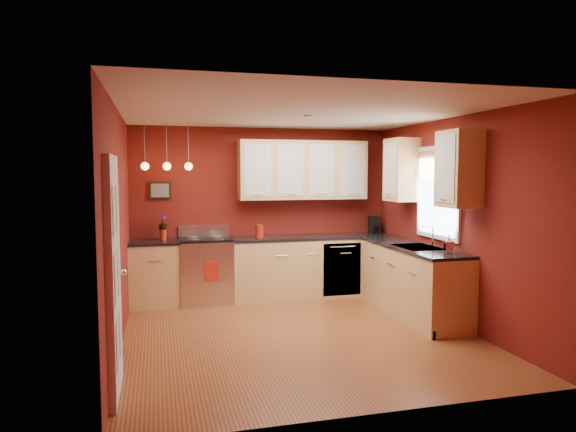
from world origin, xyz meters
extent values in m
plane|color=#9B562D|center=(0.00, 0.00, 0.00)|extent=(4.20, 4.20, 0.00)
cube|color=silver|center=(0.00, 0.00, 2.60)|extent=(4.00, 4.20, 0.02)
cube|color=maroon|center=(0.00, 2.10, 1.30)|extent=(4.00, 0.02, 2.60)
cube|color=maroon|center=(0.00, -2.10, 1.30)|extent=(4.00, 0.02, 2.60)
cube|color=maroon|center=(-2.00, 0.00, 1.30)|extent=(0.02, 4.20, 2.60)
cube|color=maroon|center=(2.00, 0.00, 1.30)|extent=(0.02, 4.20, 2.60)
cube|color=#DFBB77|center=(-1.65, 1.80, 0.45)|extent=(0.70, 0.60, 0.90)
cube|color=#DFBB77|center=(0.73, 1.80, 0.45)|extent=(2.54, 0.60, 0.90)
cube|color=#DFBB77|center=(1.70, 0.45, 0.45)|extent=(0.60, 2.10, 0.90)
cube|color=black|center=(-1.65, 1.80, 0.92)|extent=(0.70, 0.62, 0.04)
cube|color=black|center=(0.73, 1.80, 0.92)|extent=(2.54, 0.62, 0.04)
cube|color=black|center=(1.70, 0.45, 0.92)|extent=(0.62, 2.10, 0.04)
cube|color=silver|center=(-0.92, 1.80, 0.46)|extent=(0.76, 0.64, 0.92)
cube|color=black|center=(-0.92, 1.50, 0.48)|extent=(0.55, 0.02, 0.32)
cylinder|color=silver|center=(-0.92, 1.49, 0.72)|extent=(0.60, 0.02, 0.02)
cube|color=black|center=(-0.92, 1.80, 0.94)|extent=(0.76, 0.60, 0.03)
cylinder|color=gray|center=(-1.10, 1.66, 0.95)|extent=(0.16, 0.16, 0.01)
cylinder|color=gray|center=(-0.74, 1.66, 0.95)|extent=(0.16, 0.16, 0.01)
cylinder|color=gray|center=(-1.10, 1.94, 0.95)|extent=(0.16, 0.16, 0.01)
cylinder|color=gray|center=(-0.74, 1.94, 0.95)|extent=(0.16, 0.16, 0.01)
cube|color=silver|center=(-0.92, 2.10, 1.03)|extent=(0.76, 0.04, 0.16)
cube|color=silver|center=(1.10, 1.51, 0.45)|extent=(0.60, 0.02, 0.80)
cube|color=gray|center=(1.70, 0.30, 0.92)|extent=(0.50, 0.70, 0.05)
cube|color=black|center=(1.70, 0.47, 0.91)|extent=(0.42, 0.30, 0.02)
cube|color=black|center=(1.70, 0.13, 0.91)|extent=(0.42, 0.30, 0.02)
cylinder|color=white|center=(1.92, 0.30, 1.08)|extent=(0.02, 0.02, 0.28)
cylinder|color=white|center=(1.85, 0.30, 1.21)|extent=(0.16, 0.02, 0.02)
cube|color=white|center=(1.98, 0.30, 1.65)|extent=(0.04, 1.02, 1.22)
cube|color=white|center=(1.97, 0.30, 1.65)|extent=(0.01, 0.90, 1.10)
cube|color=#AA7655|center=(1.95, 0.30, 2.02)|extent=(0.02, 0.96, 0.36)
cube|color=white|center=(-1.97, -1.20, 1.02)|extent=(0.06, 0.82, 2.05)
cube|color=silver|center=(-1.94, -1.38, 1.60)|extent=(0.00, 0.28, 0.40)
cube|color=silver|center=(-1.94, -1.02, 1.60)|extent=(0.00, 0.28, 0.40)
cube|color=silver|center=(-1.94, -1.38, 1.05)|extent=(0.00, 0.28, 0.40)
cube|color=silver|center=(-1.94, -1.02, 1.05)|extent=(0.00, 0.28, 0.40)
cube|color=silver|center=(-1.94, -1.38, 0.50)|extent=(0.00, 0.28, 0.40)
cube|color=silver|center=(-1.94, -1.02, 0.50)|extent=(0.00, 0.28, 0.40)
sphere|color=white|center=(-1.91, -0.87, 1.00)|extent=(0.06, 0.06, 0.06)
cube|color=#DFBB77|center=(0.60, 1.93, 1.95)|extent=(2.00, 0.35, 0.90)
cube|color=#DFBB77|center=(1.82, 0.32, 1.95)|extent=(0.35, 1.95, 0.90)
cube|color=black|center=(-1.55, 2.08, 1.65)|extent=(0.32, 0.03, 0.26)
cylinder|color=gray|center=(-1.75, 1.75, 2.30)|extent=(0.01, 0.01, 0.60)
sphere|color=#FFA53F|center=(-1.75, 1.75, 2.00)|extent=(0.11, 0.11, 0.11)
cylinder|color=gray|center=(-1.45, 1.75, 2.30)|extent=(0.01, 0.01, 0.60)
sphere|color=#FFA53F|center=(-1.45, 1.75, 2.00)|extent=(0.11, 0.11, 0.11)
cylinder|color=gray|center=(-1.15, 1.75, 2.30)|extent=(0.01, 0.01, 0.60)
sphere|color=#FFA53F|center=(-1.15, 1.75, 2.00)|extent=(0.11, 0.11, 0.11)
cylinder|color=#AD2312|center=(-0.12, 1.79, 1.03)|extent=(0.12, 0.12, 0.17)
cylinder|color=#AD2312|center=(-0.12, 1.79, 1.12)|extent=(0.13, 0.13, 0.02)
cylinder|color=#AD2312|center=(-1.52, 1.88, 1.02)|extent=(0.10, 0.10, 0.15)
imported|color=#AD2312|center=(-1.52, 1.88, 1.19)|extent=(0.17, 0.17, 0.23)
cube|color=black|center=(1.80, 1.93, 1.07)|extent=(0.23, 0.21, 0.27)
cylinder|color=black|center=(1.80, 1.87, 1.00)|extent=(0.13, 0.13, 0.12)
imported|color=white|center=(1.81, -0.25, 1.05)|extent=(0.12, 0.12, 0.22)
cube|color=#AD2312|center=(-0.87, 1.47, 0.52)|extent=(0.21, 0.01, 0.29)
camera|label=1|loc=(-1.60, -5.72, 1.90)|focal=32.00mm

